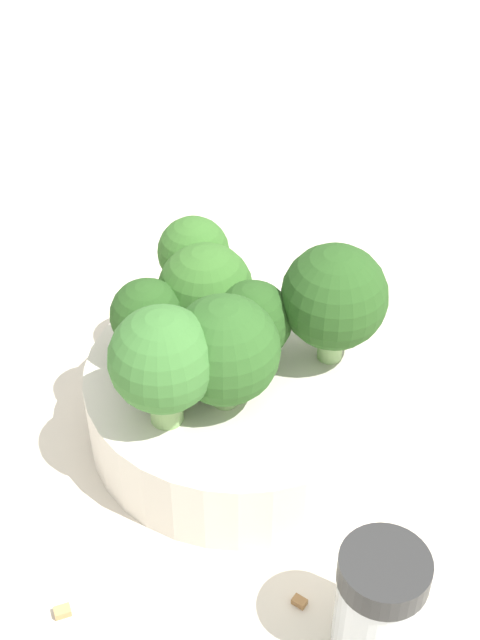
% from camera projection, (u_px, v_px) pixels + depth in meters
% --- Properties ---
extents(ground_plane, '(3.00, 3.00, 0.00)m').
position_uv_depth(ground_plane, '(240.00, 427.00, 0.50)').
color(ground_plane, beige).
extents(bowl, '(0.17, 0.17, 0.04)m').
position_uv_depth(bowl, '(240.00, 399.00, 0.49)').
color(bowl, silver).
rests_on(bowl, ground_plane).
extents(broccoli_floret_0, '(0.05, 0.05, 0.07)m').
position_uv_depth(broccoli_floret_0, '(163.00, 361.00, 0.42)').
color(broccoli_floret_0, '#84AD66').
rests_on(broccoli_floret_0, bowl).
extents(broccoli_floret_1, '(0.04, 0.04, 0.06)m').
position_uv_depth(broccoli_floret_1, '(194.00, 257.00, 0.49)').
color(broccoli_floret_1, '#84AD66').
rests_on(broccoli_floret_1, bowl).
extents(broccoli_floret_2, '(0.04, 0.04, 0.05)m').
position_uv_depth(broccoli_floret_2, '(257.00, 325.00, 0.46)').
color(broccoli_floret_2, '#8EB770').
rests_on(broccoli_floret_2, bowl).
extents(broccoli_floret_3, '(0.05, 0.05, 0.06)m').
position_uv_depth(broccoli_floret_3, '(206.00, 291.00, 0.47)').
color(broccoli_floret_3, '#84AD66').
rests_on(broccoli_floret_3, bowl).
extents(broccoli_floret_4, '(0.06, 0.06, 0.07)m').
position_uv_depth(broccoli_floret_4, '(334.00, 298.00, 0.45)').
color(broccoli_floret_4, '#8EB770').
rests_on(broccoli_floret_4, bowl).
extents(broccoli_floret_5, '(0.06, 0.06, 0.06)m').
position_uv_depth(broccoli_floret_5, '(224.00, 351.00, 0.43)').
color(broccoli_floret_5, '#84AD66').
rests_on(broccoli_floret_5, bowl).
extents(broccoli_floret_6, '(0.04, 0.04, 0.05)m').
position_uv_depth(broccoli_floret_6, '(148.00, 318.00, 0.46)').
color(broccoli_floret_6, '#84AD66').
rests_on(broccoli_floret_6, bowl).
extents(pepper_shaker, '(0.04, 0.04, 0.06)m').
position_uv_depth(pepper_shaker, '(379.00, 602.00, 0.38)').
color(pepper_shaker, silver).
rests_on(pepper_shaker, ground_plane).
extents(almond_crumb_0, '(0.01, 0.01, 0.01)m').
position_uv_depth(almond_crumb_0, '(300.00, 600.00, 0.41)').
color(almond_crumb_0, olive).
rests_on(almond_crumb_0, ground_plane).
extents(almond_crumb_1, '(0.01, 0.01, 0.01)m').
position_uv_depth(almond_crumb_1, '(62.00, 609.00, 0.41)').
color(almond_crumb_1, tan).
rests_on(almond_crumb_1, ground_plane).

